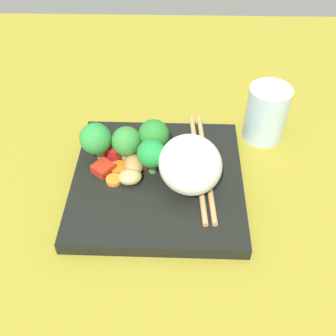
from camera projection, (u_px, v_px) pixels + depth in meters
ground_plane at (158, 190)px, 57.05cm from camera, size 110.00×110.00×2.00cm
square_plate at (158, 181)px, 55.64cm from camera, size 23.62×23.62×1.95cm
rice_mound at (190, 165)px, 51.35cm from camera, size 11.09×10.75×7.36cm
broccoli_floret_0 at (127, 142)px, 55.37cm from camera, size 4.20×4.20×5.33cm
broccoli_floret_1 at (96, 139)px, 54.89cm from camera, size 4.44×4.44×6.04cm
broccoli_floret_2 at (154, 135)px, 56.00cm from camera, size 4.39×4.39×5.65cm
broccoli_floret_3 at (151, 154)px, 53.01cm from camera, size 3.95×3.95×5.59cm
carrot_slice_0 at (163, 158)px, 57.01cm from camera, size 3.69×3.69×0.61cm
carrot_slice_1 at (134, 147)px, 58.82cm from camera, size 4.49×4.49×0.43cm
carrot_slice_2 at (114, 180)px, 54.07cm from camera, size 2.49×2.49×0.57cm
carrot_slice_3 at (118, 167)px, 55.84cm from camera, size 2.82×2.82×0.46cm
carrot_slice_4 at (125, 137)px, 60.44cm from camera, size 3.11×3.11×0.46cm
pepper_chunk_0 at (146, 159)px, 56.48cm from camera, size 3.81×3.83×1.21cm
pepper_chunk_1 at (103, 168)px, 55.13cm from camera, size 3.52×3.49×1.31cm
pepper_chunk_2 at (107, 144)px, 58.33cm from camera, size 2.33×2.60×1.81cm
pepper_chunk_3 at (115, 150)px, 57.18cm from camera, size 3.59×3.52×2.05cm
chicken_piece_0 at (130, 177)px, 53.52cm from camera, size 3.23×3.68×1.96cm
chicken_piece_1 at (134, 164)px, 55.09cm from camera, size 4.24×3.44×2.12cm
chicken_piece_3 at (147, 131)px, 60.17cm from camera, size 3.18×2.91×1.95cm
chopstick_pair at (202, 164)px, 56.10cm from camera, size 21.33×3.27×0.75cm
drinking_glass at (266, 113)px, 60.85cm from camera, size 6.36×6.36×8.86cm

